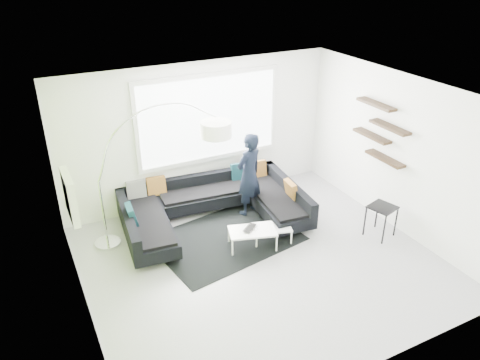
% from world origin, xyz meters
% --- Properties ---
extents(ground, '(5.50, 5.50, 0.00)m').
position_xyz_m(ground, '(0.00, 0.00, 0.00)').
color(ground, gray).
rests_on(ground, ground).
extents(room_shell, '(5.54, 5.04, 2.82)m').
position_xyz_m(room_shell, '(0.04, 0.21, 1.81)').
color(room_shell, white).
rests_on(room_shell, ground).
extents(sectional_sofa, '(3.46, 2.34, 0.71)m').
position_xyz_m(sectional_sofa, '(-0.21, 1.44, 0.31)').
color(sectional_sofa, black).
rests_on(sectional_sofa, ground).
extents(rug, '(2.68, 2.13, 0.01)m').
position_xyz_m(rug, '(-0.23, 0.86, 0.01)').
color(rug, black).
rests_on(rug, ground).
extents(coffee_table, '(1.16, 0.88, 0.34)m').
position_xyz_m(coffee_table, '(0.28, 0.45, 0.17)').
color(coffee_table, silver).
rests_on(coffee_table, ground).
extents(arc_lamp, '(2.48, 1.54, 2.45)m').
position_xyz_m(arc_lamp, '(-2.13, 1.65, 1.22)').
color(arc_lamp, white).
rests_on(arc_lamp, ground).
extents(side_table, '(0.53, 0.53, 0.59)m').
position_xyz_m(side_table, '(2.28, -0.27, 0.29)').
color(side_table, black).
rests_on(side_table, ground).
extents(person, '(0.85, 0.78, 1.64)m').
position_xyz_m(person, '(0.57, 1.50, 0.82)').
color(person, black).
rests_on(person, ground).
extents(laptop, '(0.52, 0.51, 0.03)m').
position_xyz_m(laptop, '(0.09, 0.46, 0.35)').
color(laptop, black).
rests_on(laptop, coffee_table).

